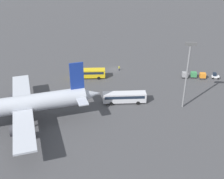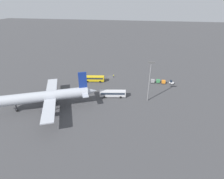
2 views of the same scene
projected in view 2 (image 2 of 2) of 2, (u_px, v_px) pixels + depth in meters
ground_plane at (111, 77)px, 105.89m from camera, size 600.00×600.00×0.00m
airplane at (47, 96)px, 73.32m from camera, size 40.86×35.42×15.11m
shuttle_bus_near at (94, 78)px, 98.96m from camera, size 11.85×4.41×3.17m
shuttle_bus_far at (113, 93)px, 83.45m from camera, size 12.64×4.58×3.19m
baggage_tug at (171, 82)px, 96.61m from camera, size 2.42×1.66×2.10m
worker_person at (113, 76)px, 104.49m from camera, size 0.38×0.38×1.74m
cargo_cart_orange at (163, 82)px, 96.54m from camera, size 2.06×1.75×2.06m
cargo_cart_green at (158, 81)px, 97.42m from camera, size 2.06×1.75×2.06m
cargo_cart_grey at (153, 81)px, 97.50m from camera, size 2.06×1.75×2.06m
light_pole at (150, 78)px, 75.97m from camera, size 2.80×0.70×18.88m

